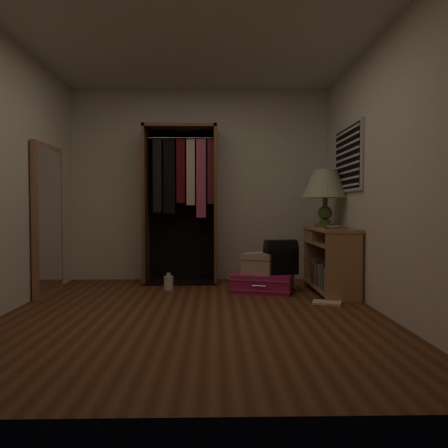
{
  "coord_description": "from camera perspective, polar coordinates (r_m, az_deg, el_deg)",
  "views": [
    {
      "loc": [
        0.19,
        -4.0,
        0.97
      ],
      "look_at": [
        0.3,
        0.95,
        0.8
      ],
      "focal_mm": 35.0,
      "sensor_mm": 36.0,
      "label": 1
    }
  ],
  "objects": [
    {
      "name": "train_case",
      "position": [
        5.13,
        4.46,
        -5.16
      ],
      "size": [
        0.42,
        0.37,
        0.26
      ],
      "rotation": [
        0.0,
        0.0,
        -0.41
      ],
      "color": "tan",
      "rests_on": "pink_suitcase"
    },
    {
      "name": "open_wardrobe",
      "position": [
        5.79,
        -5.44,
        4.27
      ],
      "size": [
        0.95,
        0.5,
        2.05
      ],
      "color": "brown",
      "rests_on": "ground"
    },
    {
      "name": "white_jug",
      "position": [
        5.33,
        -7.25,
        -7.6
      ],
      "size": [
        0.15,
        0.15,
        0.2
      ],
      "rotation": [
        0.0,
        0.0,
        0.36
      ],
      "color": "silver",
      "rests_on": "ground"
    },
    {
      "name": "black_bag",
      "position": [
        5.17,
        7.42,
        -4.18
      ],
      "size": [
        0.39,
        0.28,
        0.4
      ],
      "rotation": [
        0.0,
        0.0,
        0.13
      ],
      "color": "black",
      "rests_on": "pink_suitcase"
    },
    {
      "name": "floor_mirror",
      "position": [
        5.35,
        -21.99,
        0.54
      ],
      "size": [
        0.06,
        0.8,
        1.7
      ],
      "color": "#A67350",
      "rests_on": "ground"
    },
    {
      "name": "brass_tray",
      "position": [
        4.98,
        14.46,
        -0.54
      ],
      "size": [
        0.34,
        0.34,
        0.02
      ],
      "rotation": [
        0.0,
        0.0,
        -0.34
      ],
      "color": "#A98B41",
      "rests_on": "console_bookshelf"
    },
    {
      "name": "pink_suitcase",
      "position": [
        5.19,
        5.11,
        -7.62
      ],
      "size": [
        0.81,
        0.68,
        0.21
      ],
      "rotation": [
        0.0,
        0.0,
        -0.29
      ],
      "color": "#C71866",
      "rests_on": "ground"
    },
    {
      "name": "ceramic_bowl",
      "position": [
        4.9,
        14.12,
        -0.44
      ],
      "size": [
        0.16,
        0.16,
        0.04
      ],
      "primitive_type": "imported",
      "rotation": [
        0.0,
        0.0,
        -0.04
      ],
      "color": "#ABCEAF",
      "rests_on": "console_bookshelf"
    },
    {
      "name": "floor_book",
      "position": [
        4.69,
        13.32,
        -9.87
      ],
      "size": [
        0.34,
        0.31,
        0.03
      ],
      "rotation": [
        0.0,
        0.0,
        -0.34
      ],
      "color": "beige",
      "rests_on": "ground"
    },
    {
      "name": "ground",
      "position": [
        4.12,
        -3.96,
        -11.66
      ],
      "size": [
        4.0,
        4.0,
        0.0
      ],
      "primitive_type": "plane",
      "color": "#5A3119",
      "rests_on": "ground"
    },
    {
      "name": "room_walls",
      "position": [
        4.08,
        -2.91,
        9.42
      ],
      "size": [
        3.52,
        4.02,
        2.6
      ],
      "color": "silver",
      "rests_on": "ground"
    },
    {
      "name": "table_lamp",
      "position": [
        5.46,
        13.09,
        4.94
      ],
      "size": [
        0.65,
        0.65,
        0.69
      ],
      "rotation": [
        0.0,
        0.0,
        -0.18
      ],
      "color": "#485A2B",
      "rests_on": "console_bookshelf"
    },
    {
      "name": "console_bookshelf",
      "position": [
        5.24,
        13.72,
        -4.3
      ],
      "size": [
        0.42,
        1.12,
        0.75
      ],
      "color": "#AB7D52",
      "rests_on": "ground"
    }
  ]
}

